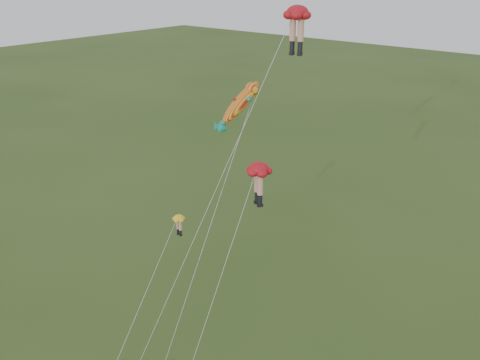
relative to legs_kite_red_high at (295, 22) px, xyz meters
The scene contains 4 objects.
legs_kite_red_high is the anchor object (origin of this frame).
legs_kite_red_mid 8.81m from the legs_kite_red_high, 85.27° to the right, with size 3.40×6.21×15.42m.
legs_kite_yellow 17.09m from the legs_kite_red_high, 167.10° to the right, with size 1.49×8.11×8.69m.
fish_kite 5.60m from the legs_kite_red_high, 140.49° to the right, with size 3.75×6.69×19.52m.
Camera 1 is at (22.08, -18.93, 25.83)m, focal length 40.00 mm.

